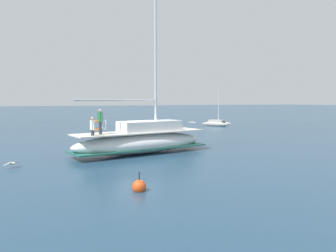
{
  "coord_description": "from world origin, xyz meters",
  "views": [
    {
      "loc": [
        21.47,
        -6.73,
        3.59
      ],
      "look_at": [
        0.34,
        2.14,
        1.8
      ],
      "focal_mm": 35.39,
      "sensor_mm": 36.0,
      "label": 1
    }
  ],
  "objects_px": {
    "seagull": "(12,163)",
    "mooring_buoy": "(139,187)",
    "moored_catamaran": "(217,123)",
    "main_sailboat": "(142,140)"
  },
  "relations": [
    {
      "from": "seagull",
      "to": "mooring_buoy",
      "type": "xyz_separation_m",
      "value": [
        6.87,
        4.86,
        -0.08
      ]
    },
    {
      "from": "moored_catamaran",
      "to": "mooring_buoy",
      "type": "xyz_separation_m",
      "value": [
        27.79,
        -20.3,
        -0.3
      ]
    },
    {
      "from": "seagull",
      "to": "mooring_buoy",
      "type": "height_order",
      "value": "mooring_buoy"
    },
    {
      "from": "mooring_buoy",
      "to": "main_sailboat",
      "type": "bearing_deg",
      "value": 161.19
    },
    {
      "from": "main_sailboat",
      "to": "seagull",
      "type": "height_order",
      "value": "main_sailboat"
    },
    {
      "from": "moored_catamaran",
      "to": "seagull",
      "type": "relative_size",
      "value": 6.18
    },
    {
      "from": "seagull",
      "to": "main_sailboat",
      "type": "bearing_deg",
      "value": 104.05
    },
    {
      "from": "main_sailboat",
      "to": "mooring_buoy",
      "type": "height_order",
      "value": "main_sailboat"
    },
    {
      "from": "main_sailboat",
      "to": "moored_catamaran",
      "type": "height_order",
      "value": "main_sailboat"
    },
    {
      "from": "main_sailboat",
      "to": "moored_catamaran",
      "type": "xyz_separation_m",
      "value": [
        -18.95,
        17.29,
        -0.45
      ]
    }
  ]
}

